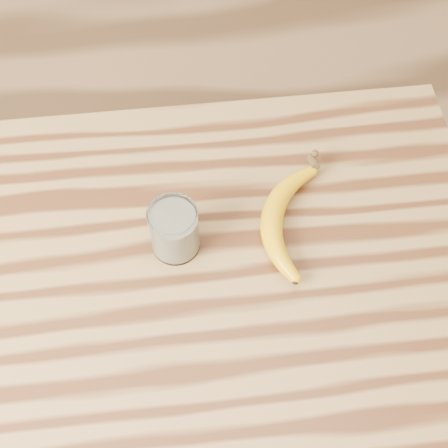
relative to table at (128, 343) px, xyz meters
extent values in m
plane|color=#956C44|center=(0.00, 0.00, -0.77)|extent=(4.00, 4.00, 0.00)
cube|color=olive|center=(0.00, 0.00, 0.11)|extent=(1.20, 0.80, 0.04)
cylinder|color=brown|center=(0.54, 0.34, -0.34)|extent=(0.06, 0.06, 0.86)
cylinder|color=white|center=(0.10, 0.11, 0.18)|extent=(0.08, 0.08, 0.10)
torus|color=white|center=(0.10, 0.11, 0.22)|extent=(0.08, 0.08, 0.00)
cylinder|color=beige|center=(0.10, 0.11, 0.17)|extent=(0.07, 0.07, 0.08)
camera|label=1|loc=(0.12, -0.38, 1.00)|focal=50.00mm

